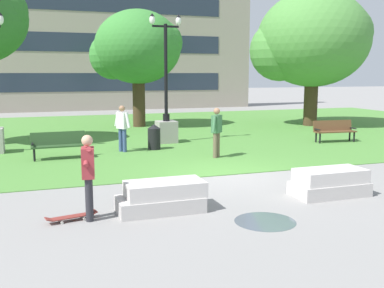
{
  "coord_description": "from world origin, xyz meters",
  "views": [
    {
      "loc": [
        -5.09,
        -11.54,
        2.9
      ],
      "look_at": [
        -1.61,
        -1.4,
        1.2
      ],
      "focal_mm": 42.0,
      "sensor_mm": 36.0,
      "label": 1
    }
  ],
  "objects_px": {
    "concrete_block_left": "(330,183)",
    "person_bystander_far_lawn": "(122,126)",
    "trash_bin": "(154,137)",
    "park_bench_far_left": "(59,143)",
    "skateboard": "(72,217)",
    "lamp_post_right": "(166,117)",
    "park_bench_near_left": "(334,130)",
    "person_bystander_near_lawn": "(217,130)",
    "concrete_block_center": "(162,197)",
    "person_skateboarder": "(88,172)"
  },
  "relations": [
    {
      "from": "concrete_block_center",
      "to": "skateboard",
      "type": "bearing_deg",
      "value": -178.94
    },
    {
      "from": "park_bench_near_left",
      "to": "lamp_post_right",
      "type": "distance_m",
      "value": 7.11
    },
    {
      "from": "park_bench_near_left",
      "to": "park_bench_far_left",
      "type": "distance_m",
      "value": 11.2
    },
    {
      "from": "person_bystander_near_lawn",
      "to": "skateboard",
      "type": "bearing_deg",
      "value": -134.71
    },
    {
      "from": "person_bystander_far_lawn",
      "to": "lamp_post_right",
      "type": "bearing_deg",
      "value": 37.6
    },
    {
      "from": "concrete_block_left",
      "to": "person_bystander_far_lawn",
      "type": "height_order",
      "value": "person_bystander_far_lawn"
    },
    {
      "from": "concrete_block_left",
      "to": "trash_bin",
      "type": "xyz_separation_m",
      "value": [
        -2.38,
        7.65,
        0.2
      ]
    },
    {
      "from": "person_skateboarder",
      "to": "person_bystander_far_lawn",
      "type": "relative_size",
      "value": 1.0
    },
    {
      "from": "lamp_post_right",
      "to": "person_skateboarder",
      "type": "bearing_deg",
      "value": -114.48
    },
    {
      "from": "park_bench_near_left",
      "to": "lamp_post_right",
      "type": "height_order",
      "value": "lamp_post_right"
    },
    {
      "from": "lamp_post_right",
      "to": "skateboard",
      "type": "bearing_deg",
      "value": -116.37
    },
    {
      "from": "concrete_block_left",
      "to": "park_bench_far_left",
      "type": "xyz_separation_m",
      "value": [
        -5.91,
        6.9,
        0.23
      ]
    },
    {
      "from": "park_bench_near_left",
      "to": "person_bystander_near_lawn",
      "type": "relative_size",
      "value": 1.08
    },
    {
      "from": "concrete_block_left",
      "to": "person_bystander_near_lawn",
      "type": "distance_m",
      "value": 5.44
    },
    {
      "from": "park_bench_far_left",
      "to": "person_bystander_far_lawn",
      "type": "height_order",
      "value": "person_bystander_far_lawn"
    },
    {
      "from": "concrete_block_left",
      "to": "trash_bin",
      "type": "relative_size",
      "value": 1.88
    },
    {
      "from": "concrete_block_left",
      "to": "trash_bin",
      "type": "distance_m",
      "value": 8.01
    },
    {
      "from": "concrete_block_left",
      "to": "lamp_post_right",
      "type": "distance_m",
      "value": 9.32
    },
    {
      "from": "lamp_post_right",
      "to": "trash_bin",
      "type": "distance_m",
      "value": 1.87
    },
    {
      "from": "concrete_block_center",
      "to": "concrete_block_left",
      "type": "distance_m",
      "value": 4.12
    },
    {
      "from": "person_bystander_far_lawn",
      "to": "person_bystander_near_lawn",
      "type": "bearing_deg",
      "value": -37.31
    },
    {
      "from": "park_bench_near_left",
      "to": "trash_bin",
      "type": "xyz_separation_m",
      "value": [
        -7.68,
        0.6,
        -0.04
      ]
    },
    {
      "from": "skateboard",
      "to": "lamp_post_right",
      "type": "relative_size",
      "value": 0.2
    },
    {
      "from": "park_bench_near_left",
      "to": "park_bench_far_left",
      "type": "xyz_separation_m",
      "value": [
        -11.2,
        -0.15,
        0.0
      ]
    },
    {
      "from": "skateboard",
      "to": "person_bystander_near_lawn",
      "type": "height_order",
      "value": "person_bystander_near_lawn"
    },
    {
      "from": "trash_bin",
      "to": "concrete_block_left",
      "type": "bearing_deg",
      "value": -72.68
    },
    {
      "from": "concrete_block_center",
      "to": "person_skateboarder",
      "type": "distance_m",
      "value": 1.66
    },
    {
      "from": "concrete_block_center",
      "to": "lamp_post_right",
      "type": "height_order",
      "value": "lamp_post_right"
    },
    {
      "from": "park_bench_near_left",
      "to": "park_bench_far_left",
      "type": "relative_size",
      "value": 1.01
    },
    {
      "from": "lamp_post_right",
      "to": "trash_bin",
      "type": "height_order",
      "value": "lamp_post_right"
    },
    {
      "from": "concrete_block_center",
      "to": "person_bystander_near_lawn",
      "type": "bearing_deg",
      "value": 57.37
    },
    {
      "from": "trash_bin",
      "to": "person_bystander_near_lawn",
      "type": "relative_size",
      "value": 0.56
    },
    {
      "from": "concrete_block_center",
      "to": "lamp_post_right",
      "type": "xyz_separation_m",
      "value": [
        2.65,
        9.07,
        0.77
      ]
    },
    {
      "from": "park_bench_far_left",
      "to": "lamp_post_right",
      "type": "relative_size",
      "value": 0.35
    },
    {
      "from": "trash_bin",
      "to": "person_bystander_far_lawn",
      "type": "distance_m",
      "value": 1.32
    },
    {
      "from": "person_skateboarder",
      "to": "park_bench_far_left",
      "type": "xyz_separation_m",
      "value": [
        -0.28,
        6.87,
        -0.44
      ]
    },
    {
      "from": "concrete_block_center",
      "to": "person_bystander_far_lawn",
      "type": "relative_size",
      "value": 1.08
    },
    {
      "from": "person_bystander_near_lawn",
      "to": "concrete_block_center",
      "type": "bearing_deg",
      "value": -122.63
    },
    {
      "from": "park_bench_near_left",
      "to": "person_bystander_far_lawn",
      "type": "distance_m",
      "value": 8.92
    },
    {
      "from": "park_bench_far_left",
      "to": "person_bystander_far_lawn",
      "type": "distance_m",
      "value": 2.42
    },
    {
      "from": "concrete_block_center",
      "to": "person_bystander_near_lawn",
      "type": "xyz_separation_m",
      "value": [
        3.36,
        5.25,
        0.68
      ]
    },
    {
      "from": "concrete_block_center",
      "to": "person_bystander_far_lawn",
      "type": "bearing_deg",
      "value": 86.11
    },
    {
      "from": "park_bench_far_left",
      "to": "person_bystander_near_lawn",
      "type": "bearing_deg",
      "value": -16.76
    },
    {
      "from": "skateboard",
      "to": "trash_bin",
      "type": "bearing_deg",
      "value": 64.61
    },
    {
      "from": "concrete_block_center",
      "to": "park_bench_near_left",
      "type": "distance_m",
      "value": 11.7
    },
    {
      "from": "concrete_block_center",
      "to": "trash_bin",
      "type": "distance_m",
      "value": 7.74
    },
    {
      "from": "person_bystander_near_lawn",
      "to": "park_bench_far_left",
      "type": "bearing_deg",
      "value": 163.24
    },
    {
      "from": "person_skateboarder",
      "to": "person_bystander_far_lawn",
      "type": "bearing_deg",
      "value": 74.9
    },
    {
      "from": "park_bench_far_left",
      "to": "skateboard",
      "type": "bearing_deg",
      "value": -90.63
    },
    {
      "from": "park_bench_near_left",
      "to": "person_bystander_near_lawn",
      "type": "xyz_separation_m",
      "value": [
        -6.05,
        -1.7,
        0.45
      ]
    }
  ]
}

